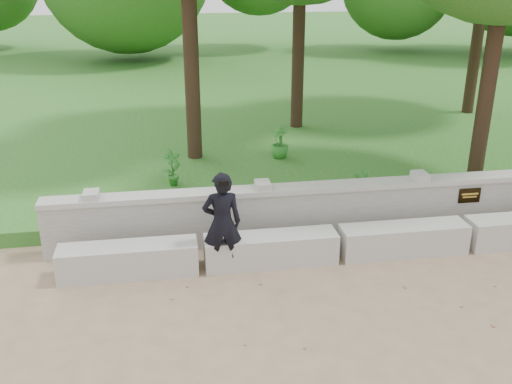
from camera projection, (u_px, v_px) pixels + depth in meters
lawn at (292, 86)px, 19.74m from camera, size 40.00×22.00×0.25m
concrete_bench at (466, 235)px, 8.60m from camera, size 11.90×0.45×0.45m
parapet_wall at (446, 202)px, 9.15m from camera, size 12.50×0.35×0.90m
man_main at (222, 223)px, 7.77m from camera, size 0.54×0.48×1.47m
shrub_a at (172, 168)px, 10.34m from camera, size 0.43×0.39×0.68m
shrub_b at (363, 187)px, 9.60m from camera, size 0.40×0.39×0.56m
shrub_d at (280, 142)px, 11.86m from camera, size 0.50×0.51×0.68m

